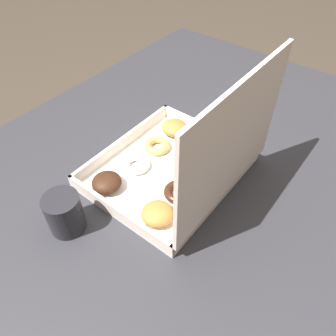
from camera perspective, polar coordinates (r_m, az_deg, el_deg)
The scene contains 4 objects.
ground_plane at distance 1.42m, azimuth 2.40°, elevation -20.70°, with size 8.00×8.00×0.00m, color #42382D.
dining_table at distance 0.87m, azimuth 3.68°, elevation -3.01°, with size 1.27×0.99×0.74m.
donut_box at distance 0.72m, azimuth 2.52°, elevation 0.88°, with size 0.35×0.30×0.30m.
coffee_mug at distance 0.68m, azimuth -17.60°, elevation -7.42°, with size 0.07×0.07×0.09m.
Camera 1 is at (0.49, 0.31, 1.30)m, focal length 35.00 mm.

